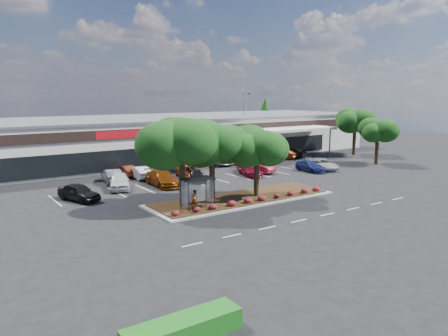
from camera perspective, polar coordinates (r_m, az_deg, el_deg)
ground at (r=39.13m, az=8.20°, el=-4.89°), size 160.00×160.00×0.00m
retail_store at (r=67.19m, az=-11.67°, el=3.84°), size 80.40×25.20×6.25m
landscape_island at (r=40.84m, az=2.32°, el=-4.00°), size 18.00×6.00×0.26m
lane_markings at (r=47.02m, az=-0.55°, el=-2.31°), size 33.12×20.06×0.01m
shrub_row at (r=39.13m, az=4.17°, el=-4.04°), size 17.00×0.80×0.50m
bus_shelter at (r=36.52m, az=-3.60°, el=-2.15°), size 2.75×1.55×2.59m
island_tree_west at (r=37.26m, az=-5.52°, el=1.03°), size 7.20×7.20×7.89m
island_tree_mid at (r=39.67m, az=-1.57°, el=1.19°), size 6.60×6.60×7.32m
island_tree_east at (r=40.85m, az=4.29°, el=0.83°), size 5.80×5.80×6.50m
hedge_south_west at (r=18.74m, az=-5.37°, el=-20.25°), size 5.00×1.30×0.90m
tree_east_near at (r=64.42m, az=19.39°, el=3.33°), size 5.60×5.60×6.51m
tree_east_far at (r=73.17m, az=16.69°, el=4.61°), size 6.40×6.40×7.62m
conifer_north_east at (r=93.55m, az=5.38°, el=6.42°), size 3.96×3.96×9.00m
person_waiting at (r=36.46m, az=-3.89°, el=-4.13°), size 0.67×0.50×1.66m
light_pole at (r=70.10m, az=2.62°, el=5.30°), size 1.43×0.58×9.96m
car_0 at (r=42.54m, az=-18.43°, el=-3.02°), size 3.33×5.00×1.58m
car_1 at (r=46.43m, az=-13.51°, el=-1.68°), size 3.56×5.32×1.68m
car_2 at (r=47.18m, az=-8.05°, el=-1.37°), size 2.52×5.68×1.62m
car_3 at (r=51.06m, az=-4.56°, el=-0.58°), size 3.49×5.45×1.40m
car_4 at (r=49.48m, az=-3.73°, el=-0.91°), size 2.76×4.38×1.39m
car_5 at (r=52.76m, az=3.42°, el=-0.23°), size 3.58×5.23×1.41m
car_6 at (r=54.88m, az=4.17°, el=0.28°), size 2.83×5.31×1.66m
car_7 at (r=56.47m, az=11.21°, el=0.21°), size 2.22×4.71×1.33m
car_8 at (r=58.23m, az=12.71°, el=0.49°), size 3.40×5.46×1.41m
car_9 at (r=49.92m, az=-14.43°, el=-1.00°), size 2.44×4.96×1.56m
car_10 at (r=51.76m, az=-11.00°, el=-0.57°), size 1.72×4.43×1.44m
car_11 at (r=53.41m, az=-12.73°, el=-0.36°), size 1.70×4.20×1.36m
car_12 at (r=55.83m, az=-5.92°, el=0.25°), size 2.49×4.28×1.33m
car_13 at (r=60.78m, az=-1.13°, el=1.25°), size 3.26×6.23×1.72m
car_14 at (r=60.37m, az=2.63°, el=1.05°), size 2.28×4.41×1.43m
car_16 at (r=66.89m, az=7.74°, el=1.79°), size 2.80×4.41×1.37m
car_17 at (r=67.80m, az=8.69°, el=1.94°), size 3.49×5.64×1.53m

